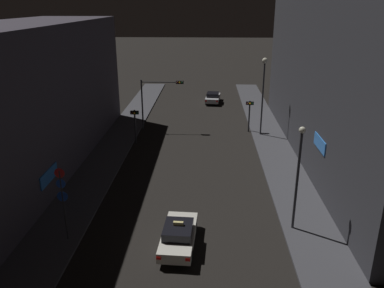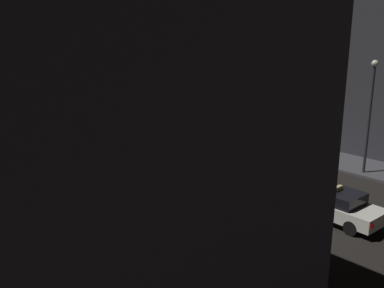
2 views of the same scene
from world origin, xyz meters
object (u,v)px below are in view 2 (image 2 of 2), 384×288
Objects in this scene: traffic_light_right_kerb at (148,95)px; sign_pole_left at (237,197)px; traffic_light_overhead at (35,89)px; street_lamp_near_block at (370,106)px; far_car at (40,101)px; traffic_light_left_kerb at (43,124)px; street_lamp_far_block at (166,57)px; taxi at (335,205)px.

sign_pole_left reaches higher than traffic_light_right_kerb.
traffic_light_overhead is 0.84× the size of street_lamp_near_block.
traffic_light_left_kerb reaches higher than far_car.
far_car is 15.59m from street_lamp_far_block.
traffic_light_right_kerb is (3.74, -12.77, 1.72)m from far_car.
street_lamp_near_block is at bearing -87.38° from traffic_light_right_kerb.
sign_pole_left is at bearing 177.84° from taxi.
traffic_light_right_kerb is at bearing -2.55° from traffic_light_overhead.
traffic_light_left_kerb is at bearing -110.78° from traffic_light_overhead.
street_lamp_far_block is (10.87, -1.63, 1.73)m from traffic_light_overhead.
traffic_light_right_kerb reaches higher than far_car.
traffic_light_left_kerb is (-5.51, 17.05, 1.70)m from taxi.
traffic_light_overhead reaches higher than far_car.
far_car is 13.42m from traffic_light_right_kerb.
traffic_light_overhead is (-3.79, 21.56, 3.22)m from taxi.
traffic_light_left_kerb is at bearing -167.08° from street_lamp_far_block.
street_lamp_near_block is 17.99m from street_lamp_far_block.
far_car is 34.83m from sign_pole_left.
taxi is at bearing -105.75° from traffic_light_right_kerb.
street_lamp_far_block is at bearing 89.22° from street_lamp_near_block.
traffic_light_overhead is 1.62× the size of traffic_light_left_kerb.
traffic_light_right_kerb is 19.19m from street_lamp_near_block.
far_car is at bearing 98.23° from street_lamp_near_block.
traffic_light_left_kerb is at bearing 86.62° from sign_pole_left.
sign_pole_left is (-6.50, 0.24, 2.10)m from taxi.
taxi is 21.72m from street_lamp_far_block.
traffic_light_overhead reaches higher than traffic_light_right_kerb.
street_lamp_far_block is (7.08, 19.93, 4.95)m from taxi.
traffic_light_right_kerb is at bearing -73.69° from far_car.
traffic_light_right_kerb is (9.75, -0.44, -1.50)m from traffic_light_overhead.
street_lamp_far_block reaches higher than traffic_light_left_kerb.
traffic_light_overhead is 0.69× the size of street_lamp_far_block.
taxi is 22.13m from traffic_light_overhead.
sign_pole_left is at bearing -120.82° from traffic_light_right_kerb.
street_lamp_far_block is at bearing 70.45° from taxi.
far_car is at bearing 106.31° from traffic_light_right_kerb.
far_car is at bearing 86.25° from taxi.
far_car is 14.10m from traffic_light_overhead.
sign_pole_left reaches higher than traffic_light_left_kerb.
traffic_light_overhead is at bearing 82.77° from sign_pole_left.
traffic_light_right_kerb is (5.96, 21.12, 1.72)m from taxi.
street_lamp_near_block is (6.83, 2.02, 3.29)m from taxi.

